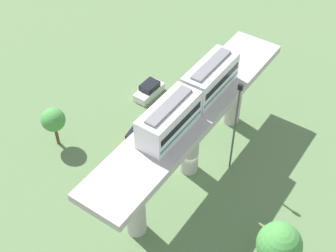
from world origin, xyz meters
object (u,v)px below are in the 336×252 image
parked_car_white (149,90)px  tree_near_viaduct (279,245)px  parked_car_orange (136,139)px  signal_post (235,125)px  train (191,98)px  tree_mid_lot (53,120)px

parked_car_white → tree_near_viaduct: tree_near_viaduct is taller
parked_car_orange → tree_near_viaduct: bearing=-24.7°
signal_post → parked_car_orange: bearing=-164.2°
tree_near_viaduct → train: bearing=157.1°
parked_car_orange → tree_mid_lot: tree_mid_lot is taller
tree_near_viaduct → parked_car_white: bearing=150.8°
parked_car_white → signal_post: bearing=-16.7°
train → parked_car_orange: bearing=179.0°
parked_car_white → signal_post: (13.99, -4.61, 5.45)m
train → parked_car_white: size_ratio=3.19×
train → parked_car_orange: train is taller
train → signal_post: size_ratio=1.20×
tree_near_viaduct → tree_mid_lot: (-26.43, 0.37, -0.31)m
tree_mid_lot → train: bearing=19.0°
train → tree_near_viaduct: size_ratio=2.32×
parked_car_orange → parked_car_white: bearing=107.1°
train → tree_near_viaduct: 14.84m
tree_near_viaduct → tree_mid_lot: size_ratio=1.18×
train → signal_post: bearing=41.7°
train → tree_mid_lot: size_ratio=2.73×
parked_car_orange → signal_post: 11.99m
parked_car_white → tree_mid_lot: tree_mid_lot is taller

